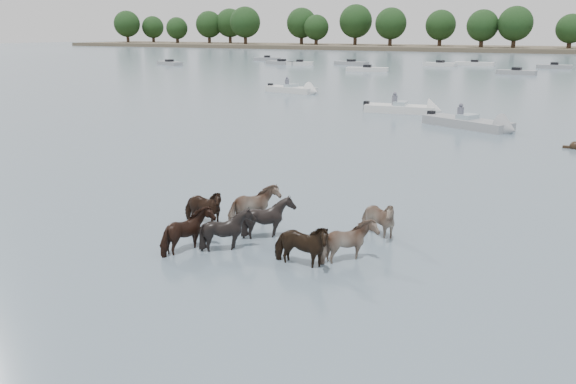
% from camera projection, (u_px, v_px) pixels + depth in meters
% --- Properties ---
extents(ground, '(400.00, 400.00, 0.00)m').
position_uv_depth(ground, '(268.00, 278.00, 12.87)').
color(ground, '#4A5D6B').
rests_on(ground, ground).
extents(shoreline, '(160.00, 30.00, 1.00)m').
position_uv_depth(shoreline, '(309.00, 46.00, 172.06)').
color(shoreline, '#4C4233').
rests_on(shoreline, ground).
extents(pony_herd, '(6.15, 4.50, 1.27)m').
position_uv_depth(pony_herd, '(267.00, 226.00, 14.90)').
color(pony_herd, black).
rests_on(pony_herd, ground).
extents(swimming_pony, '(0.72, 0.44, 0.44)m').
position_uv_depth(swimming_pony, '(573.00, 146.00, 26.82)').
color(swimming_pony, black).
rests_on(swimming_pony, ground).
extents(motorboat_a, '(5.23, 2.14, 1.92)m').
position_uv_depth(motorboat_a, '(411.00, 109.00, 38.22)').
color(motorboat_a, silver).
rests_on(motorboat_a, ground).
extents(motorboat_b, '(5.66, 3.79, 1.92)m').
position_uv_depth(motorboat_b, '(479.00, 125.00, 32.05)').
color(motorboat_b, gray).
rests_on(motorboat_b, ground).
extents(motorboat_f, '(5.35, 2.53, 1.92)m').
position_uv_depth(motorboat_f, '(298.00, 90.00, 50.28)').
color(motorboat_f, silver).
rests_on(motorboat_f, ground).
extents(distant_flotilla, '(109.40, 29.68, 0.93)m').
position_uv_depth(distant_flotilla, '(544.00, 69.00, 76.90)').
color(distant_flotilla, gray).
rests_on(distant_flotilla, ground).
extents(treeline, '(145.05, 19.52, 12.09)m').
position_uv_depth(treeline, '(298.00, 24.00, 170.75)').
color(treeline, '#382619').
rests_on(treeline, ground).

